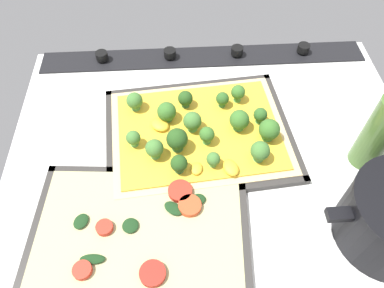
{
  "coord_description": "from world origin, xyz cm",
  "views": [
    {
      "loc": [
        6.65,
        37.12,
        56.66
      ],
      "look_at": [
        4.4,
        -1.41,
        4.68
      ],
      "focal_mm": 33.93,
      "sensor_mm": 36.0,
      "label": 1
    }
  ],
  "objects_px": {
    "baking_tray_back": "(140,233)",
    "veggie_pizza_back": "(141,231)",
    "broccoli_pizza": "(200,130)",
    "baking_tray_front": "(199,135)",
    "oil_bottle": "(381,131)"
  },
  "relations": [
    {
      "from": "baking_tray_back",
      "to": "oil_bottle",
      "type": "bearing_deg",
      "value": -163.16
    },
    {
      "from": "baking_tray_back",
      "to": "veggie_pizza_back",
      "type": "relative_size",
      "value": 1.07
    },
    {
      "from": "broccoli_pizza",
      "to": "veggie_pizza_back",
      "type": "distance_m",
      "value": 0.22
    },
    {
      "from": "broccoli_pizza",
      "to": "oil_bottle",
      "type": "distance_m",
      "value": 0.32
    },
    {
      "from": "broccoli_pizza",
      "to": "oil_bottle",
      "type": "xyz_separation_m",
      "value": [
        -0.3,
        0.07,
        0.06
      ]
    },
    {
      "from": "broccoli_pizza",
      "to": "oil_bottle",
      "type": "relative_size",
      "value": 1.73
    },
    {
      "from": "broccoli_pizza",
      "to": "veggie_pizza_back",
      "type": "bearing_deg",
      "value": 60.28
    },
    {
      "from": "baking_tray_back",
      "to": "oil_bottle",
      "type": "distance_m",
      "value": 0.44
    },
    {
      "from": "baking_tray_back",
      "to": "veggie_pizza_back",
      "type": "height_order",
      "value": "veggie_pizza_back"
    },
    {
      "from": "baking_tray_front",
      "to": "oil_bottle",
      "type": "bearing_deg",
      "value": 166.46
    },
    {
      "from": "baking_tray_front",
      "to": "broccoli_pizza",
      "type": "relative_size",
      "value": 1.07
    },
    {
      "from": "baking_tray_back",
      "to": "veggie_pizza_back",
      "type": "distance_m",
      "value": 0.01
    },
    {
      "from": "broccoli_pizza",
      "to": "baking_tray_back",
      "type": "bearing_deg",
      "value": 59.87
    },
    {
      "from": "veggie_pizza_back",
      "to": "baking_tray_back",
      "type": "bearing_deg",
      "value": 13.41
    },
    {
      "from": "veggie_pizza_back",
      "to": "oil_bottle",
      "type": "relative_size",
      "value": 1.69
    }
  ]
}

